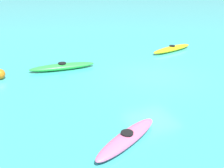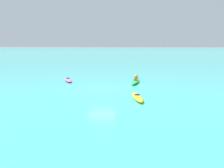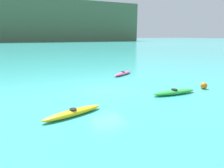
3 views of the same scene
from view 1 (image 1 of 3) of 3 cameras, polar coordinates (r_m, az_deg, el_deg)
name	(u,v)px [view 1 (image 1 of 3)]	position (r m, az deg, el deg)	size (l,w,h in m)	color
ground_plane	(153,76)	(14.64, 7.97, 1.45)	(600.00, 600.00, 0.00)	#38ADA8
kayak_yellow	(172,49)	(19.18, 11.47, 6.68)	(3.30, 1.34, 0.37)	yellow
kayak_pink	(127,138)	(9.21, 2.90, -10.36)	(2.90, 1.98, 0.37)	pink
kayak_green	(62,67)	(15.63, -9.55, 3.32)	(3.44, 0.94, 0.37)	green
buoy_orange	(0,74)	(15.07, -20.80, 1.79)	(0.50, 0.50, 0.50)	orange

